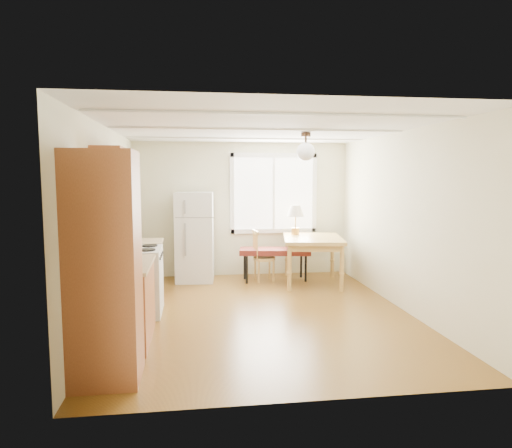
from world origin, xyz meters
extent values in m
cube|color=#553511|center=(0.00, 0.00, 0.00)|extent=(4.60, 5.60, 0.12)
cube|color=white|center=(0.00, 0.00, 2.50)|extent=(4.60, 5.60, 0.12)
cube|color=beige|center=(0.00, 2.50, 1.25)|extent=(4.60, 0.10, 2.50)
cube|color=beige|center=(0.00, -2.50, 1.25)|extent=(4.60, 0.10, 2.50)
cube|color=beige|center=(-2.00, 0.00, 1.25)|extent=(0.10, 5.60, 2.50)
cube|color=beige|center=(2.00, 0.00, 1.25)|extent=(0.10, 5.60, 2.50)
cube|color=brown|center=(-1.70, -1.85, 1.05)|extent=(0.60, 0.60, 2.10)
cube|color=brown|center=(-1.70, -0.85, 0.43)|extent=(0.60, 1.10, 0.86)
cube|color=tan|center=(-1.69, -0.85, 0.88)|extent=(0.62, 1.14, 0.04)
cube|color=silver|center=(-1.68, 0.20, 0.45)|extent=(0.65, 0.76, 0.90)
cube|color=brown|center=(-1.70, 0.95, 0.43)|extent=(0.60, 0.60, 0.86)
cube|color=brown|center=(-1.83, -0.15, 1.85)|extent=(0.33, 1.60, 0.70)
cube|color=white|center=(0.60, 2.48, 1.55)|extent=(1.50, 0.02, 1.35)
cylinder|color=#312116|center=(0.70, 0.40, 2.46)|extent=(0.14, 0.14, 0.06)
cylinder|color=#312116|center=(0.70, 0.40, 2.36)|extent=(0.03, 0.03, 0.16)
sphere|color=white|center=(0.70, 0.40, 2.22)|extent=(0.26, 0.26, 0.26)
cube|color=silver|center=(-0.89, 2.11, 0.80)|extent=(0.71, 0.71, 1.59)
cube|color=gray|center=(-0.89, 1.78, 1.17)|extent=(0.65, 0.02, 0.02)
cube|color=gray|center=(-1.05, 1.76, 0.95)|extent=(0.03, 0.03, 0.95)
cube|color=#581A14|center=(0.53, 1.92, 0.53)|extent=(1.31, 0.64, 0.10)
cylinder|color=black|center=(0.00, 1.74, 0.24)|extent=(0.04, 0.04, 0.48)
cylinder|color=black|center=(1.06, 1.74, 0.24)|extent=(0.04, 0.04, 0.48)
cylinder|color=black|center=(0.00, 2.09, 0.24)|extent=(0.04, 0.04, 0.48)
cylinder|color=black|center=(1.06, 2.09, 0.24)|extent=(0.04, 0.04, 0.48)
cube|color=#AF8843|center=(1.14, 1.60, 0.79)|extent=(1.19, 1.46, 0.06)
cube|color=#AF8843|center=(1.14, 1.60, 0.71)|extent=(1.08, 1.35, 0.10)
cylinder|color=#AF8843|center=(0.62, 1.09, 0.38)|extent=(0.07, 0.07, 0.76)
cylinder|color=#AF8843|center=(1.45, 0.95, 0.38)|extent=(0.07, 0.07, 0.76)
cylinder|color=#AF8843|center=(0.82, 2.25, 0.38)|extent=(0.07, 0.07, 0.76)
cylinder|color=#AF8843|center=(1.65, 2.11, 0.38)|extent=(0.07, 0.07, 0.76)
cylinder|color=#AF8843|center=(0.33, 1.90, 0.41)|extent=(0.40, 0.40, 0.05)
cylinder|color=#AF8843|center=(0.21, 1.75, 0.20)|extent=(0.04, 0.04, 0.41)
cylinder|color=#AF8843|center=(0.48, 1.78, 0.20)|extent=(0.04, 0.04, 0.41)
cylinder|color=#AF8843|center=(0.19, 2.02, 0.20)|extent=(0.04, 0.04, 0.41)
cylinder|color=#AF8843|center=(0.46, 2.05, 0.20)|extent=(0.04, 0.04, 0.41)
cylinder|color=gold|center=(0.91, 1.98, 0.88)|extent=(0.14, 0.14, 0.12)
cylinder|color=gold|center=(0.91, 1.98, 1.05)|extent=(0.02, 0.02, 0.21)
cone|color=white|center=(0.91, 1.98, 1.25)|extent=(0.31, 0.31, 0.21)
cube|color=black|center=(-1.72, -0.70, 0.94)|extent=(0.23, 0.25, 0.08)
cube|color=black|center=(-1.72, -0.79, 1.12)|extent=(0.19, 0.10, 0.28)
cylinder|color=black|center=(-1.72, -0.65, 1.04)|extent=(0.14, 0.14, 0.12)
cylinder|color=red|center=(-1.75, -0.56, 0.99)|extent=(0.12, 0.12, 0.17)
sphere|color=red|center=(-1.75, -0.56, 1.10)|extent=(0.06, 0.06, 0.06)
camera|label=1|loc=(-0.89, -6.04, 1.87)|focal=32.00mm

